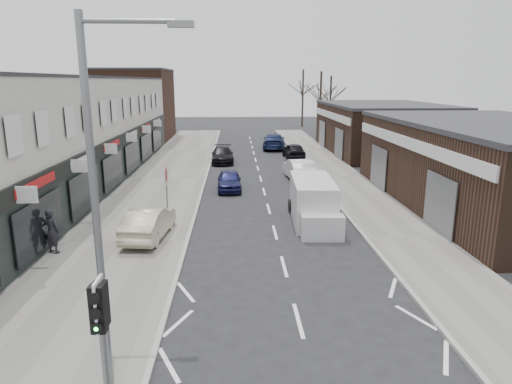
{
  "coord_description": "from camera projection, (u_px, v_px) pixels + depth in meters",
  "views": [
    {
      "loc": [
        -1.8,
        -10.01,
        6.82
      ],
      "look_at": [
        -1.0,
        7.28,
        2.6
      ],
      "focal_mm": 32.0,
      "sensor_mm": 36.0,
      "label": 1
    }
  ],
  "objects": [
    {
      "name": "parked_car_left_b",
      "position": [
        222.0,
        155.0,
        39.04
      ],
      "size": [
        2.0,
        4.6,
        1.32
      ],
      "primitive_type": "imported",
      "rotation": [
        0.0,
        0.0,
        0.03
      ],
      "color": "black",
      "rests_on": "ground"
    },
    {
      "name": "tree_far_a",
      "position": [
        319.0,
        136.0,
        58.4
      ],
      "size": [
        3.6,
        3.6,
        8.0
      ],
      "primitive_type": null,
      "color": "#382D26",
      "rests_on": "ground"
    },
    {
      "name": "sedan_on_pavement",
      "position": [
        149.0,
        223.0,
        19.92
      ],
      "size": [
        1.88,
        4.27,
        1.36
      ],
      "primitive_type": "imported",
      "rotation": [
        0.0,
        0.0,
        3.03
      ],
      "color": "#B8B193",
      "rests_on": "pavement_left"
    },
    {
      "name": "parked_car_right_c",
      "position": [
        274.0,
        141.0,
        46.92
      ],
      "size": [
        2.76,
        5.63,
        1.58
      ],
      "primitive_type": "imported",
      "rotation": [
        0.0,
        0.0,
        3.04
      ],
      "color": "#161F46",
      "rests_on": "ground"
    },
    {
      "name": "shop_terrace_left",
      "position": [
        51.0,
        134.0,
        28.89
      ],
      "size": [
        8.0,
        41.0,
        7.1
      ],
      "primitive_type": "cube",
      "color": "silver",
      "rests_on": "ground"
    },
    {
      "name": "right_unit_near",
      "position": [
        496.0,
        167.0,
        25.02
      ],
      "size": [
        10.0,
        18.0,
        4.5
      ],
      "primitive_type": "cube",
      "color": "#362318",
      "rests_on": "ground"
    },
    {
      "name": "pavement_right",
      "position": [
        340.0,
        177.0,
        33.0
      ],
      "size": [
        3.5,
        64.0,
        0.12
      ],
      "primitive_type": "cube",
      "color": "slate",
      "rests_on": "ground"
    },
    {
      "name": "parked_car_left_a",
      "position": [
        229.0,
        180.0,
        29.21
      ],
      "size": [
        1.59,
        3.76,
        1.27
      ],
      "primitive_type": "imported",
      "rotation": [
        0.0,
        0.0,
        0.02
      ],
      "color": "#161845",
      "rests_on": "ground"
    },
    {
      "name": "pedestrian",
      "position": [
        52.0,
        231.0,
        18.08
      ],
      "size": [
        0.79,
        0.67,
        1.84
      ],
      "primitive_type": "imported",
      "rotation": [
        0.0,
        0.0,
        2.73
      ],
      "color": "black",
      "rests_on": "pavement_left"
    },
    {
      "name": "white_van",
      "position": [
        313.0,
        203.0,
        22.4
      ],
      "size": [
        2.16,
        5.56,
        2.13
      ],
      "rotation": [
        0.0,
        0.0,
        -0.05
      ],
      "color": "silver",
      "rests_on": "ground"
    },
    {
      "name": "traffic_light",
      "position": [
        100.0,
        319.0,
        8.69
      ],
      "size": [
        0.28,
        0.6,
        3.1
      ],
      "color": "slate",
      "rests_on": "pavement_left"
    },
    {
      "name": "warning_sign",
      "position": [
        167.0,
        178.0,
        22.31
      ],
      "size": [
        0.12,
        0.8,
        2.7
      ],
      "color": "slate",
      "rests_on": "pavement_left"
    },
    {
      "name": "parked_car_right_b",
      "position": [
        294.0,
        151.0,
        41.17
      ],
      "size": [
        1.84,
        4.14,
        1.39
      ],
      "primitive_type": "imported",
      "rotation": [
        0.0,
        0.0,
        3.19
      ],
      "color": "black",
      "rests_on": "ground"
    },
    {
      "name": "tree_far_c",
      "position": [
        302.0,
        127.0,
        70.02
      ],
      "size": [
        3.6,
        3.6,
        8.5
      ],
      "primitive_type": null,
      "color": "#382D26",
      "rests_on": "ground"
    },
    {
      "name": "parked_car_right_a",
      "position": [
        299.0,
        169.0,
        32.29
      ],
      "size": [
        1.92,
        4.61,
        1.48
      ],
      "primitive_type": "imported",
      "rotation": [
        0.0,
        0.0,
        3.22
      ],
      "color": "silver",
      "rests_on": "ground"
    },
    {
      "name": "pavement_left",
      "position": [
        166.0,
        179.0,
        32.45
      ],
      "size": [
        5.5,
        64.0,
        0.12
      ],
      "primitive_type": "cube",
      "color": "slate",
      "rests_on": "ground"
    },
    {
      "name": "ground",
      "position": [
        309.0,
        361.0,
        11.41
      ],
      "size": [
        160.0,
        160.0,
        0.0
      ],
      "primitive_type": "plane",
      "color": "black",
      "rests_on": "ground"
    },
    {
      "name": "tree_far_b",
      "position": [
        329.0,
        131.0,
        64.33
      ],
      "size": [
        3.6,
        3.6,
        7.5
      ],
      "primitive_type": null,
      "color": "#382D26",
      "rests_on": "ground"
    },
    {
      "name": "street_lamp",
      "position": [
        103.0,
        191.0,
        9.34
      ],
      "size": [
        2.23,
        0.22,
        8.0
      ],
      "color": "slate",
      "rests_on": "pavement_left"
    },
    {
      "name": "right_unit_far",
      "position": [
        382.0,
        129.0,
        44.43
      ],
      "size": [
        10.0,
        16.0,
        4.5
      ],
      "primitive_type": "cube",
      "color": "#362318",
      "rests_on": "ground"
    },
    {
      "name": "brick_block_far",
      "position": [
        135.0,
        106.0,
        53.53
      ],
      "size": [
        8.0,
        10.0,
        8.0
      ],
      "primitive_type": "cube",
      "color": "#40261B",
      "rests_on": "ground"
    }
  ]
}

